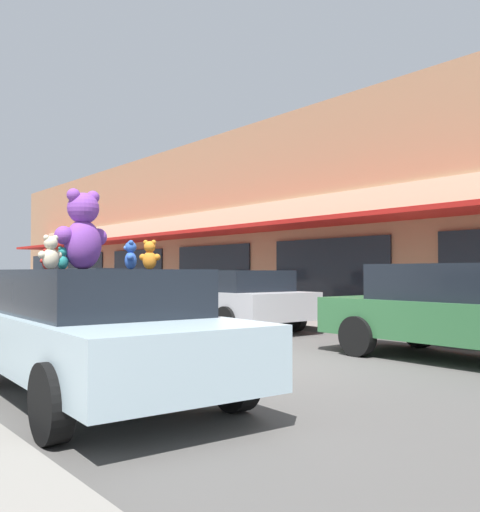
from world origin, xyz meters
name	(u,v)px	position (x,y,z in m)	size (l,w,h in m)	color
ground_plane	(253,365)	(0.00, 0.00, 0.00)	(260.00, 260.00, 0.00)	#514F4C
sidewalk_far	(449,336)	(5.45, 0.00, 0.06)	(2.57, 90.00, 0.13)	gray
storefront_row	(305,235)	(14.46, 13.34, 3.25)	(17.26, 34.87, 6.50)	tan
plush_art_car	(95,329)	(-2.88, -0.65, 0.79)	(2.24, 4.70, 1.46)	#ADC6D1
teddy_bear_giant	(83,231)	(-2.88, -0.29, 1.92)	(0.72, 0.47, 0.96)	purple
teddy_bear_teal	(63,258)	(-3.12, -0.29, 1.59)	(0.21, 0.14, 0.27)	teal
teddy_bear_brown	(51,261)	(-3.06, 0.25, 1.57)	(0.16, 0.14, 0.22)	olive
teddy_bear_cream	(51,253)	(-3.33, -0.49, 1.64)	(0.29, 0.18, 0.39)	beige
teddy_bear_orange	(150,255)	(-2.44, -1.13, 1.62)	(0.22, 0.22, 0.33)	orange
teddy_bear_red	(47,260)	(-3.21, -0.02, 1.58)	(0.19, 0.13, 0.25)	red
teddy_bear_blue	(130,255)	(-2.49, -0.76, 1.62)	(0.19, 0.26, 0.34)	blue
parked_car_far_left	(467,309)	(2.84, -1.91, 0.83)	(2.00, 4.76, 1.56)	#336B3D
parked_car_far_center	(223,296)	(2.84, 4.57, 0.82)	(2.21, 4.78, 1.46)	#B7B7BC
parked_car_far_right	(105,289)	(2.84, 11.33, 0.82)	(2.12, 4.39, 1.54)	silver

